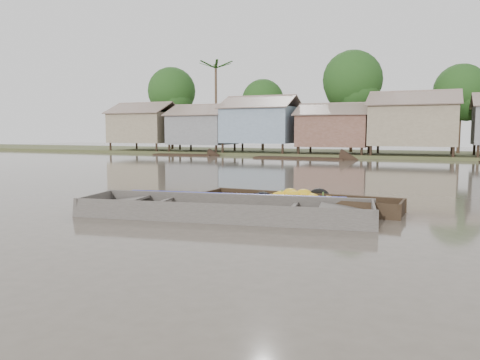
% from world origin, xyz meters
% --- Properties ---
extents(ground, '(120.00, 120.00, 0.00)m').
position_xyz_m(ground, '(0.00, 0.00, 0.00)').
color(ground, '#51493E').
rests_on(ground, ground).
extents(riverbank, '(120.00, 12.47, 10.22)m').
position_xyz_m(riverbank, '(3.03, 31.86, 3.07)').
color(riverbank, '#384723').
rests_on(riverbank, ground).
extents(banana_boat, '(5.65, 1.55, 0.79)m').
position_xyz_m(banana_boat, '(0.82, 1.92, 0.16)').
color(banana_boat, black).
rests_on(banana_boat, ground).
extents(viewer_boat, '(7.68, 3.11, 0.60)m').
position_xyz_m(viewer_boat, '(-0.50, 0.05, 0.06)').
color(viewer_boat, '#3E3934').
rests_on(viewer_boat, ground).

